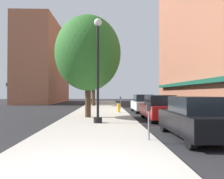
# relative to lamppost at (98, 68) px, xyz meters

# --- Properties ---
(ground_plane) EXTENTS (90.00, 90.00, 0.00)m
(ground_plane) POSITION_rel_lamppost_xyz_m (3.93, 10.16, -3.20)
(ground_plane) COLOR #232326
(sidewalk_slab) EXTENTS (4.80, 50.00, 0.12)m
(sidewalk_slab) POSITION_rel_lamppost_xyz_m (-0.07, 11.16, -3.14)
(sidewalk_slab) COLOR #B7B2A8
(sidewalk_slab) RESTS_ON ground
(building_right_brick) EXTENTS (6.80, 40.00, 21.70)m
(building_right_brick) POSITION_rel_lamppost_xyz_m (14.92, 14.16, 7.63)
(building_right_brick) COLOR #9E6047
(building_right_brick) RESTS_ON ground
(building_far_background) EXTENTS (6.80, 18.00, 14.34)m
(building_far_background) POSITION_rel_lamppost_xyz_m (-11.08, 29.16, 3.95)
(building_far_background) COLOR #9E6047
(building_far_background) RESTS_ON ground
(lamppost) EXTENTS (0.48, 0.48, 5.90)m
(lamppost) POSITION_rel_lamppost_xyz_m (0.00, 0.00, 0.00)
(lamppost) COLOR black
(lamppost) RESTS_ON sidewalk_slab
(fire_hydrant) EXTENTS (0.33, 0.26, 0.79)m
(fire_hydrant) POSITION_rel_lamppost_xyz_m (1.58, 6.82, -2.68)
(fire_hydrant) COLOR gold
(fire_hydrant) RESTS_ON sidewalk_slab
(parking_meter_near) EXTENTS (0.14, 0.09, 1.31)m
(parking_meter_near) POSITION_rel_lamppost_xyz_m (1.98, 10.48, -2.25)
(parking_meter_near) COLOR slate
(parking_meter_near) RESTS_ON sidewalk_slab
(parking_meter_far) EXTENTS (0.14, 0.09, 1.31)m
(parking_meter_far) POSITION_rel_lamppost_xyz_m (1.98, -4.55, -2.25)
(parking_meter_far) COLOR slate
(parking_meter_far) RESTS_ON sidewalk_slab
(tree_near) EXTENTS (4.62, 4.62, 7.43)m
(tree_near) POSITION_rel_lamppost_xyz_m (-1.17, 16.81, 1.68)
(tree_near) COLOR #422D1E
(tree_near) RESTS_ON sidewalk_slab
(tree_mid) EXTENTS (4.88, 4.88, 8.22)m
(tree_mid) POSITION_rel_lamppost_xyz_m (-1.57, 22.00, 2.32)
(tree_mid) COLOR #4C3823
(tree_mid) RESTS_ON sidewalk_slab
(tree_far) EXTENTS (4.56, 4.56, 7.08)m
(tree_far) POSITION_rel_lamppost_xyz_m (-0.79, 2.90, 1.36)
(tree_far) COLOR #422D1E
(tree_far) RESTS_ON sidewalk_slab
(car_black) EXTENTS (1.80, 4.30, 1.66)m
(car_black) POSITION_rel_lamppost_xyz_m (3.93, -3.88, -2.39)
(car_black) COLOR black
(car_black) RESTS_ON ground
(car_red) EXTENTS (1.80, 4.30, 1.66)m
(car_red) POSITION_rel_lamppost_xyz_m (3.93, 1.90, -2.39)
(car_red) COLOR black
(car_red) RESTS_ON ground
(car_white) EXTENTS (1.80, 4.30, 1.66)m
(car_white) POSITION_rel_lamppost_xyz_m (3.93, 8.08, -2.39)
(car_white) COLOR black
(car_white) RESTS_ON ground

